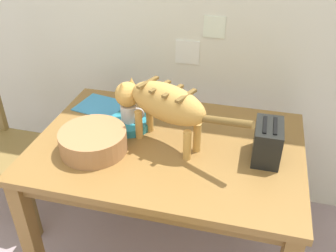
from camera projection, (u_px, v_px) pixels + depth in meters
wall_rear at (171, 1)px, 2.11m from camera, size 5.05×0.11×2.50m
dining_table at (168, 158)px, 1.86m from camera, size 1.28×0.89×0.75m
cat at (162, 103)px, 1.71m from camera, size 0.68×0.34×0.31m
saucer_bowl at (129, 124)px, 1.93m from camera, size 0.21×0.21×0.04m
coffee_mug at (129, 113)px, 1.89m from camera, size 0.12×0.08×0.09m
magazine at (101, 106)px, 2.11m from camera, size 0.29×0.26×0.01m
book_stack at (92, 149)px, 1.74m from camera, size 0.19×0.15×0.04m
wicker_basket at (93, 141)px, 1.74m from camera, size 0.31×0.31×0.10m
toaster at (267, 142)px, 1.67m from camera, size 0.12×0.20×0.18m
wooden_chair_far at (7, 149)px, 2.25m from camera, size 0.42×0.42×0.95m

